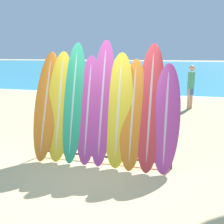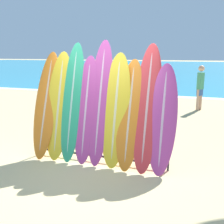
{
  "view_description": "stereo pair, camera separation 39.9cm",
  "coord_description": "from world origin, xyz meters",
  "px_view_note": "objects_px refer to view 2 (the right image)",
  "views": [
    {
      "loc": [
        1.54,
        -4.68,
        2.24
      ],
      "look_at": [
        0.07,
        1.04,
        0.9
      ],
      "focal_mm": 42.0,
      "sensor_mm": 36.0,
      "label": 1
    },
    {
      "loc": [
        1.92,
        -4.57,
        2.24
      ],
      "look_at": [
        0.07,
        1.04,
        0.9
      ],
      "focal_mm": 42.0,
      "sensor_mm": 36.0,
      "label": 2
    }
  ],
  "objects_px": {
    "surfboard_slot_5": "(116,110)",
    "person_near_water": "(113,79)",
    "surfboard_slot_6": "(130,114)",
    "surfboard_slot_7": "(147,107)",
    "person_mid_beach": "(200,86)",
    "surfboard_slot_0": "(46,104)",
    "surfboard_slot_1": "(59,105)",
    "surfboard_slot_4": "(100,102)",
    "surfboard_slot_2": "(72,102)",
    "surfboard_slot_3": "(86,109)",
    "surfboard_slot_8": "(163,119)",
    "surfboard_rack": "(100,140)"
  },
  "relations": [
    {
      "from": "surfboard_slot_1",
      "to": "surfboard_slot_5",
      "type": "bearing_deg",
      "value": -0.18
    },
    {
      "from": "surfboard_slot_3",
      "to": "surfboard_slot_5",
      "type": "bearing_deg",
      "value": 1.01
    },
    {
      "from": "person_near_water",
      "to": "surfboard_slot_0",
      "type": "bearing_deg",
      "value": -87.73
    },
    {
      "from": "surfboard_slot_1",
      "to": "surfboard_slot_7",
      "type": "height_order",
      "value": "surfboard_slot_7"
    },
    {
      "from": "surfboard_slot_2",
      "to": "person_mid_beach",
      "type": "height_order",
      "value": "surfboard_slot_2"
    },
    {
      "from": "surfboard_rack",
      "to": "person_near_water",
      "type": "distance_m",
      "value": 8.07
    },
    {
      "from": "surfboard_slot_3",
      "to": "surfboard_slot_8",
      "type": "distance_m",
      "value": 1.58
    },
    {
      "from": "surfboard_slot_2",
      "to": "surfboard_slot_4",
      "type": "relative_size",
      "value": 0.98
    },
    {
      "from": "surfboard_slot_7",
      "to": "person_mid_beach",
      "type": "height_order",
      "value": "surfboard_slot_7"
    },
    {
      "from": "surfboard_slot_2",
      "to": "person_mid_beach",
      "type": "relative_size",
      "value": 1.4
    },
    {
      "from": "surfboard_slot_1",
      "to": "surfboard_slot_3",
      "type": "height_order",
      "value": "surfboard_slot_1"
    },
    {
      "from": "surfboard_slot_5",
      "to": "surfboard_slot_8",
      "type": "relative_size",
      "value": 1.1
    },
    {
      "from": "surfboard_slot_2",
      "to": "surfboard_slot_6",
      "type": "relative_size",
      "value": 1.16
    },
    {
      "from": "surfboard_slot_4",
      "to": "surfboard_slot_6",
      "type": "distance_m",
      "value": 0.67
    },
    {
      "from": "surfboard_slot_3",
      "to": "surfboard_slot_0",
      "type": "bearing_deg",
      "value": 178.49
    },
    {
      "from": "surfboard_slot_2",
      "to": "person_near_water",
      "type": "relative_size",
      "value": 1.37
    },
    {
      "from": "surfboard_slot_2",
      "to": "surfboard_slot_4",
      "type": "bearing_deg",
      "value": 1.57
    },
    {
      "from": "surfboard_slot_2",
      "to": "surfboard_slot_4",
      "type": "xyz_separation_m",
      "value": [
        0.62,
        0.02,
        0.03
      ]
    },
    {
      "from": "surfboard_slot_3",
      "to": "surfboard_slot_6",
      "type": "xyz_separation_m",
      "value": [
        0.92,
        0.0,
        -0.03
      ]
    },
    {
      "from": "person_near_water",
      "to": "person_mid_beach",
      "type": "xyz_separation_m",
      "value": [
        4.16,
        -1.7,
        -0.02
      ]
    },
    {
      "from": "surfboard_slot_4",
      "to": "surfboard_slot_8",
      "type": "relative_size",
      "value": 1.22
    },
    {
      "from": "surfboard_slot_1",
      "to": "surfboard_slot_4",
      "type": "relative_size",
      "value": 0.91
    },
    {
      "from": "surfboard_slot_2",
      "to": "surfboard_slot_8",
      "type": "distance_m",
      "value": 1.91
    },
    {
      "from": "surfboard_slot_2",
      "to": "person_mid_beach",
      "type": "bearing_deg",
      "value": 66.71
    },
    {
      "from": "surfboard_slot_4",
      "to": "surfboard_slot_6",
      "type": "bearing_deg",
      "value": -4.21
    },
    {
      "from": "surfboard_rack",
      "to": "surfboard_slot_4",
      "type": "distance_m",
      "value": 0.78
    },
    {
      "from": "surfboard_slot_0",
      "to": "surfboard_slot_1",
      "type": "height_order",
      "value": "same"
    },
    {
      "from": "surfboard_slot_7",
      "to": "person_near_water",
      "type": "bearing_deg",
      "value": 112.56
    },
    {
      "from": "surfboard_slot_3",
      "to": "surfboard_slot_7",
      "type": "xyz_separation_m",
      "value": [
        1.26,
        0.06,
        0.12
      ]
    },
    {
      "from": "surfboard_slot_0",
      "to": "surfboard_slot_2",
      "type": "bearing_deg",
      "value": 0.78
    },
    {
      "from": "surfboard_slot_4",
      "to": "surfboard_slot_7",
      "type": "relative_size",
      "value": 1.03
    },
    {
      "from": "surfboard_slot_7",
      "to": "surfboard_slot_3",
      "type": "bearing_deg",
      "value": -177.23
    },
    {
      "from": "surfboard_slot_0",
      "to": "surfboard_slot_5",
      "type": "xyz_separation_m",
      "value": [
        1.6,
        -0.01,
        -0.01
      ]
    },
    {
      "from": "surfboard_slot_3",
      "to": "surfboard_slot_4",
      "type": "bearing_deg",
      "value": 9.96
    },
    {
      "from": "surfboard_slot_0",
      "to": "surfboard_slot_6",
      "type": "distance_m",
      "value": 1.88
    },
    {
      "from": "surfboard_slot_6",
      "to": "surfboard_slot_3",
      "type": "bearing_deg",
      "value": -179.75
    },
    {
      "from": "surfboard_slot_0",
      "to": "surfboard_slot_6",
      "type": "height_order",
      "value": "surfboard_slot_0"
    },
    {
      "from": "surfboard_slot_0",
      "to": "person_near_water",
      "type": "relative_size",
      "value": 1.27
    },
    {
      "from": "surfboard_slot_6",
      "to": "person_near_water",
      "type": "xyz_separation_m",
      "value": [
        -2.84,
        7.7,
        -0.09
      ]
    },
    {
      "from": "surfboard_rack",
      "to": "surfboard_slot_0",
      "type": "bearing_deg",
      "value": 177.38
    },
    {
      "from": "person_near_water",
      "to": "surfboard_slot_2",
      "type": "bearing_deg",
      "value": -83.16
    },
    {
      "from": "surfboard_slot_5",
      "to": "person_near_water",
      "type": "xyz_separation_m",
      "value": [
        -2.55,
        7.69,
        -0.15
      ]
    },
    {
      "from": "surfboard_slot_3",
      "to": "surfboard_slot_6",
      "type": "height_order",
      "value": "surfboard_slot_3"
    },
    {
      "from": "surfboard_slot_0",
      "to": "surfboard_slot_8",
      "type": "height_order",
      "value": "surfboard_slot_0"
    },
    {
      "from": "surfboard_slot_6",
      "to": "surfboard_slot_7",
      "type": "bearing_deg",
      "value": 9.67
    },
    {
      "from": "surfboard_slot_6",
      "to": "surfboard_slot_8",
      "type": "xyz_separation_m",
      "value": [
        0.65,
        -0.02,
        -0.04
      ]
    },
    {
      "from": "surfboard_slot_8",
      "to": "surfboard_slot_4",
      "type": "bearing_deg",
      "value": 177.16
    },
    {
      "from": "surfboard_slot_0",
      "to": "surfboard_slot_8",
      "type": "relative_size",
      "value": 1.11
    },
    {
      "from": "surfboard_rack",
      "to": "surfboard_slot_6",
      "type": "relative_size",
      "value": 1.34
    },
    {
      "from": "surfboard_slot_1",
      "to": "surfboard_slot_8",
      "type": "height_order",
      "value": "surfboard_slot_1"
    }
  ]
}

